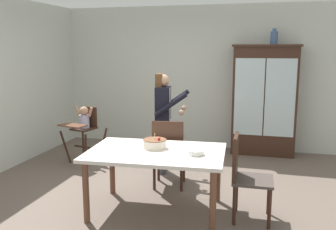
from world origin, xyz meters
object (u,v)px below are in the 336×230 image
Objects in this scene: ceramic_vase at (274,37)px; adult_person at (164,111)px; high_chair_with_toddler at (84,124)px; serving_bowl at (196,152)px; dining_chair_far_side at (169,149)px; dining_table at (156,158)px; birthday_cake at (155,144)px; dining_chair_right_end at (244,171)px; china_cabinet at (264,100)px.

ceramic_vase is 0.18× the size of adult_person.
high_chair_with_toddler is at bearing -157.26° from ceramic_vase.
dining_chair_far_side is at bearing 123.91° from serving_bowl.
dining_chair_far_side is (-0.04, 0.73, -0.10)m from dining_table.
ceramic_vase is 0.28× the size of dining_chair_far_side.
dining_chair_far_side is (0.01, 0.62, -0.24)m from birthday_cake.
dining_chair_far_side is 1.00× the size of dining_chair_right_end.
china_cabinet is at bearing -178.13° from ceramic_vase.
dining_chair_far_side reaches higher than birthday_cake.
adult_person is 1.86m from dining_chair_right_end.
birthday_cake is 1.08m from dining_chair_right_end.
birthday_cake is at bearing -27.20° from high_chair_with_toddler.
high_chair_with_toddler reaches higher than serving_bowl.
ceramic_vase is at bearing -7.05° from dining_chair_right_end.
dining_chair_right_end is at bearing -96.19° from ceramic_vase.
high_chair_with_toddler is 0.62× the size of adult_person.
adult_person reaches higher than dining_table.
dining_chair_far_side is at bearing -166.26° from adult_person.
serving_bowl is 0.19× the size of dining_chair_right_end.
ceramic_vase is at bearing 73.89° from serving_bowl.
dining_table is 9.06× the size of serving_bowl.
china_cabinet is 10.94× the size of serving_bowl.
dining_chair_far_side reaches higher than serving_bowl.
dining_chair_far_side is (-1.34, -2.08, -1.53)m from ceramic_vase.
high_chair_with_toddler is at bearing 144.33° from serving_bowl.
dining_table is (-1.18, -2.81, -0.34)m from china_cabinet.
china_cabinet is 7.29× the size of ceramic_vase.
ceramic_vase reaches higher than adult_person.
adult_person is 1.59m from serving_bowl.
high_chair_with_toddler is (-2.91, -1.27, -0.34)m from china_cabinet.
china_cabinet is 2.07m from adult_person.
china_cabinet reaches higher than dining_chair_right_end.
dining_chair_right_end is at bearing -15.13° from high_chair_with_toddler.
dining_chair_right_end is (1.00, 0.07, -0.10)m from dining_table.
china_cabinet reaches higher than birthday_cake.
dining_table is at bearing 93.21° from dining_chair_right_end.
serving_bowl is at bearing -22.40° from high_chair_with_toddler.
adult_person is 0.94× the size of dining_table.
dining_chair_far_side is (-1.23, -2.08, -0.43)m from china_cabinet.
serving_bowl is (0.47, -0.04, 0.11)m from dining_table.
birthday_cake is (-0.05, 0.11, 0.14)m from dining_table.
dining_chair_right_end is at bearing -93.83° from china_cabinet.
adult_person is at bearing 44.19° from dining_chair_right_end.
high_chair_with_toddler is at bearing -156.53° from china_cabinet.
adult_person is at bearing 100.76° from birthday_cake.
adult_person is 5.47× the size of birthday_cake.
dining_chair_far_side is at bearing 93.30° from dining_table.
dining_table is 5.83× the size of birthday_cake.
birthday_cake is 0.66m from dining_chair_far_side.
dining_table is at bearing -112.81° from china_cabinet.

